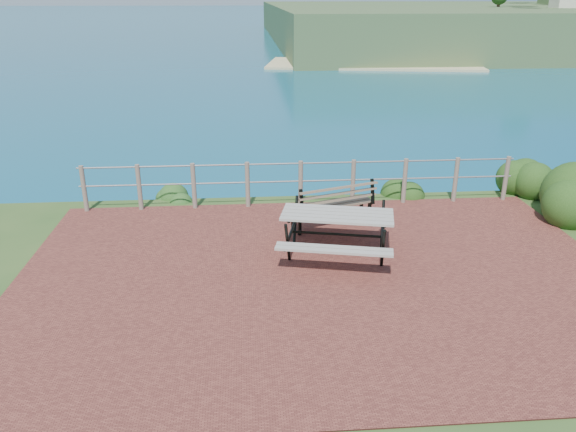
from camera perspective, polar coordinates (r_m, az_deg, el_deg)
name	(u,v)px	position (r m, az deg, el deg)	size (l,w,h in m)	color
ground	(320,277)	(9.33, 3.29, -6.22)	(10.00, 7.00, 0.12)	brown
ocean	(245,6)	(208.21, -4.37, 20.51)	(1200.00, 1200.00, 0.00)	#156C82
safety_railing	(301,181)	(12.17, 1.29, 3.58)	(9.40, 0.10, 1.00)	#6B5B4C
picnic_table	(337,230)	(9.83, 4.98, -1.43)	(2.04, 1.63, 0.81)	gray
park_bench	(332,197)	(11.07, 4.51, 1.90)	(1.72, 0.96, 0.95)	brown
shrub_right_front	(575,220)	(13.01, 27.16, -0.38)	(1.43, 1.43, 2.03)	#1B3C12
shrub_right_edge	(520,194)	(14.13, 22.50, 2.04)	(1.01, 1.01, 1.44)	#1B3C12
shrub_lip_west	(174,198)	(13.10, -11.49, 1.82)	(0.77, 0.77, 0.51)	#265B22
shrub_lip_east	(402,193)	(13.44, 11.55, 2.32)	(0.82, 0.82, 0.58)	#1B3C12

